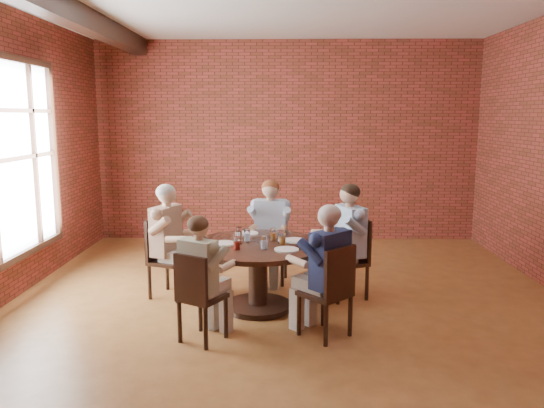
{
  "coord_description": "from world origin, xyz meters",
  "views": [
    {
      "loc": [
        -0.08,
        -5.63,
        2.14
      ],
      "look_at": [
        -0.2,
        1.0,
        1.03
      ],
      "focal_mm": 35.0,
      "sensor_mm": 36.0,
      "label": 1
    }
  ],
  "objects_px": {
    "chair_b": "(271,242)",
    "diner_c": "(171,241)",
    "smartphone": "(297,248)",
    "chair_d": "(198,294)",
    "diner_b": "(270,232)",
    "chair_a": "(352,254)",
    "diner_d": "(202,279)",
    "chair_c": "(165,254)",
    "diner_a": "(346,242)",
    "diner_e": "(325,271)",
    "dining_table": "(258,263)",
    "chair_e": "(331,288)"
  },
  "relations": [
    {
      "from": "diner_a",
      "to": "smartphone",
      "type": "xyz_separation_m",
      "value": [
        -0.59,
        -0.61,
        0.08
      ]
    },
    {
      "from": "dining_table",
      "to": "diner_b",
      "type": "bearing_deg",
      "value": 83.55
    },
    {
      "from": "diner_a",
      "to": "diner_b",
      "type": "xyz_separation_m",
      "value": [
        -0.9,
        0.58,
        -0.02
      ]
    },
    {
      "from": "chair_a",
      "to": "diner_a",
      "type": "bearing_deg",
      "value": -90.0
    },
    {
      "from": "diner_a",
      "to": "diner_e",
      "type": "bearing_deg",
      "value": -38.1
    },
    {
      "from": "diner_d",
      "to": "smartphone",
      "type": "relative_size",
      "value": 7.85
    },
    {
      "from": "chair_b",
      "to": "chair_c",
      "type": "bearing_deg",
      "value": -146.51
    },
    {
      "from": "dining_table",
      "to": "chair_a",
      "type": "relative_size",
      "value": 1.57
    },
    {
      "from": "chair_a",
      "to": "diner_d",
      "type": "distance_m",
      "value": 2.05
    },
    {
      "from": "dining_table",
      "to": "chair_c",
      "type": "xyz_separation_m",
      "value": [
        -1.13,
        0.43,
        -0.02
      ]
    },
    {
      "from": "diner_b",
      "to": "chair_b",
      "type": "bearing_deg",
      "value": 90.0
    },
    {
      "from": "chair_c",
      "to": "chair_d",
      "type": "distance_m",
      "value": 1.48
    },
    {
      "from": "diner_b",
      "to": "chair_d",
      "type": "xyz_separation_m",
      "value": [
        -0.64,
        -1.9,
        -0.18
      ]
    },
    {
      "from": "chair_b",
      "to": "diner_b",
      "type": "distance_m",
      "value": 0.18
    },
    {
      "from": "diner_b",
      "to": "smartphone",
      "type": "bearing_deg",
      "value": -68.72
    },
    {
      "from": "diner_c",
      "to": "diner_d",
      "type": "xyz_separation_m",
      "value": [
        0.56,
        -1.25,
        -0.06
      ]
    },
    {
      "from": "diner_b",
      "to": "chair_c",
      "type": "relative_size",
      "value": 1.4
    },
    {
      "from": "chair_c",
      "to": "diner_c",
      "type": "xyz_separation_m",
      "value": [
        0.08,
        -0.03,
        0.16
      ]
    },
    {
      "from": "chair_b",
      "to": "diner_c",
      "type": "distance_m",
      "value": 1.36
    },
    {
      "from": "chair_d",
      "to": "diner_b",
      "type": "bearing_deg",
      "value": -78.52
    },
    {
      "from": "chair_a",
      "to": "smartphone",
      "type": "bearing_deg",
      "value": -67.72
    },
    {
      "from": "smartphone",
      "to": "diner_e",
      "type": "bearing_deg",
      "value": -40.94
    },
    {
      "from": "chair_b",
      "to": "chair_d",
      "type": "xyz_separation_m",
      "value": [
        -0.65,
        -1.99,
        -0.03
      ]
    },
    {
      "from": "chair_c",
      "to": "chair_a",
      "type": "bearing_deg",
      "value": -68.92
    },
    {
      "from": "chair_c",
      "to": "diner_b",
      "type": "bearing_deg",
      "value": -44.98
    },
    {
      "from": "diner_b",
      "to": "chair_d",
      "type": "height_order",
      "value": "diner_b"
    },
    {
      "from": "chair_c",
      "to": "smartphone",
      "type": "distance_m",
      "value": 1.71
    },
    {
      "from": "chair_a",
      "to": "chair_b",
      "type": "height_order",
      "value": "chair_a"
    },
    {
      "from": "chair_b",
      "to": "smartphone",
      "type": "xyz_separation_m",
      "value": [
        0.31,
        -1.28,
        0.25
      ]
    },
    {
      "from": "diner_a",
      "to": "diner_e",
      "type": "height_order",
      "value": "diner_a"
    },
    {
      "from": "diner_c",
      "to": "dining_table",
      "type": "bearing_deg",
      "value": -90.0
    },
    {
      "from": "chair_b",
      "to": "chair_e",
      "type": "bearing_deg",
      "value": -65.08
    },
    {
      "from": "diner_d",
      "to": "smartphone",
      "type": "bearing_deg",
      "value": -115.03
    },
    {
      "from": "dining_table",
      "to": "diner_e",
      "type": "height_order",
      "value": "diner_e"
    },
    {
      "from": "dining_table",
      "to": "diner_d",
      "type": "relative_size",
      "value": 1.22
    },
    {
      "from": "diner_a",
      "to": "chair_b",
      "type": "height_order",
      "value": "diner_a"
    },
    {
      "from": "dining_table",
      "to": "diner_c",
      "type": "height_order",
      "value": "diner_c"
    },
    {
      "from": "chair_a",
      "to": "chair_e",
      "type": "relative_size",
      "value": 1.03
    },
    {
      "from": "chair_d",
      "to": "chair_c",
      "type": "bearing_deg",
      "value": -35.75
    },
    {
      "from": "chair_e",
      "to": "chair_d",
      "type": "bearing_deg",
      "value": -37.61
    },
    {
      "from": "chair_d",
      "to": "smartphone",
      "type": "xyz_separation_m",
      "value": [
        0.96,
        0.7,
        0.27
      ]
    },
    {
      "from": "diner_d",
      "to": "diner_e",
      "type": "xyz_separation_m",
      "value": [
        1.18,
        0.13,
        0.04
      ]
    },
    {
      "from": "chair_b",
      "to": "diner_c",
      "type": "height_order",
      "value": "diner_c"
    },
    {
      "from": "dining_table",
      "to": "chair_c",
      "type": "relative_size",
      "value": 1.58
    },
    {
      "from": "chair_d",
      "to": "diner_d",
      "type": "relative_size",
      "value": 0.72
    },
    {
      "from": "chair_c",
      "to": "diner_e",
      "type": "distance_m",
      "value": 2.16
    },
    {
      "from": "dining_table",
      "to": "smartphone",
      "type": "relative_size",
      "value": 9.58
    },
    {
      "from": "chair_b",
      "to": "smartphone",
      "type": "relative_size",
      "value": 5.98
    },
    {
      "from": "dining_table",
      "to": "diner_b",
      "type": "distance_m",
      "value": 1.0
    },
    {
      "from": "diner_a",
      "to": "smartphone",
      "type": "bearing_deg",
      "value": -65.44
    }
  ]
}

